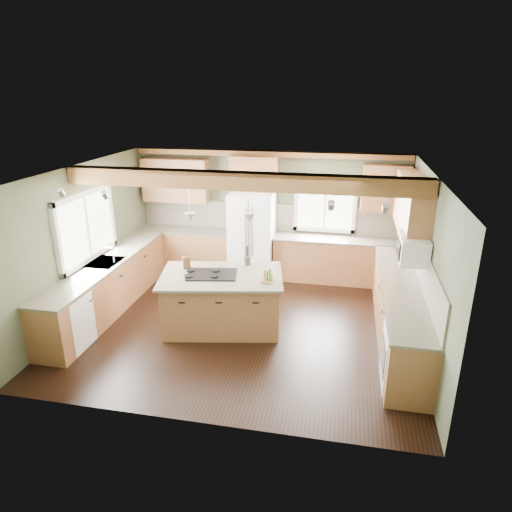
# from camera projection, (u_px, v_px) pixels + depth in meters

# --- Properties ---
(floor) EXTENTS (5.60, 5.60, 0.00)m
(floor) POSITION_uv_depth(u_px,v_px,m) (244.00, 323.00, 7.77)
(floor) COLOR black
(floor) RESTS_ON ground
(ceiling) EXTENTS (5.60, 5.60, 0.00)m
(ceiling) POSITION_uv_depth(u_px,v_px,m) (243.00, 171.00, 6.87)
(ceiling) COLOR silver
(ceiling) RESTS_ON wall_back
(wall_back) EXTENTS (5.60, 0.00, 5.60)m
(wall_back) POSITION_uv_depth(u_px,v_px,m) (270.00, 213.00, 9.62)
(wall_back) COLOR #434A35
(wall_back) RESTS_ON ground
(wall_left) EXTENTS (0.00, 5.00, 5.00)m
(wall_left) POSITION_uv_depth(u_px,v_px,m) (85.00, 241.00, 7.84)
(wall_left) COLOR #434A35
(wall_left) RESTS_ON ground
(wall_right) EXTENTS (0.00, 5.00, 5.00)m
(wall_right) POSITION_uv_depth(u_px,v_px,m) (426.00, 264.00, 6.80)
(wall_right) COLOR #434A35
(wall_right) RESTS_ON ground
(ceiling_beam) EXTENTS (5.55, 0.26, 0.26)m
(ceiling_beam) POSITION_uv_depth(u_px,v_px,m) (241.00, 181.00, 6.80)
(ceiling_beam) COLOR brown
(ceiling_beam) RESTS_ON ceiling
(soffit_trim) EXTENTS (5.55, 0.20, 0.10)m
(soffit_trim) POSITION_uv_depth(u_px,v_px,m) (269.00, 154.00, 9.10)
(soffit_trim) COLOR brown
(soffit_trim) RESTS_ON ceiling
(backsplash_back) EXTENTS (5.58, 0.03, 0.58)m
(backsplash_back) POSITION_uv_depth(u_px,v_px,m) (269.00, 217.00, 9.64)
(backsplash_back) COLOR brown
(backsplash_back) RESTS_ON wall_back
(backsplash_right) EXTENTS (0.03, 3.70, 0.58)m
(backsplash_right) POSITION_uv_depth(u_px,v_px,m) (424.00, 268.00, 6.88)
(backsplash_right) COLOR brown
(backsplash_right) RESTS_ON wall_right
(base_cab_back_left) EXTENTS (2.02, 0.60, 0.88)m
(base_cab_back_left) POSITION_uv_depth(u_px,v_px,m) (186.00, 250.00, 9.97)
(base_cab_back_left) COLOR brown
(base_cab_back_left) RESTS_ON floor
(counter_back_left) EXTENTS (2.06, 0.64, 0.04)m
(counter_back_left) POSITION_uv_depth(u_px,v_px,m) (185.00, 230.00, 9.82)
(counter_back_left) COLOR #453E32
(counter_back_left) RESTS_ON base_cab_back_left
(base_cab_back_right) EXTENTS (2.62, 0.60, 0.88)m
(base_cab_back_right) POSITION_uv_depth(u_px,v_px,m) (338.00, 261.00, 9.37)
(base_cab_back_right) COLOR brown
(base_cab_back_right) RESTS_ON floor
(counter_back_right) EXTENTS (2.66, 0.64, 0.04)m
(counter_back_right) POSITION_uv_depth(u_px,v_px,m) (340.00, 239.00, 9.21)
(counter_back_right) COLOR #453E32
(counter_back_right) RESTS_ON base_cab_back_right
(base_cab_left) EXTENTS (0.60, 3.70, 0.88)m
(base_cab_left) POSITION_uv_depth(u_px,v_px,m) (108.00, 287.00, 8.13)
(base_cab_left) COLOR brown
(base_cab_left) RESTS_ON floor
(counter_left) EXTENTS (0.64, 3.74, 0.04)m
(counter_left) POSITION_uv_depth(u_px,v_px,m) (105.00, 263.00, 7.97)
(counter_left) COLOR #453E32
(counter_left) RESTS_ON base_cab_left
(base_cab_right) EXTENTS (0.60, 3.70, 0.88)m
(base_cab_right) POSITION_uv_depth(u_px,v_px,m) (399.00, 312.00, 7.20)
(base_cab_right) COLOR brown
(base_cab_right) RESTS_ON floor
(counter_right) EXTENTS (0.64, 3.74, 0.04)m
(counter_right) POSITION_uv_depth(u_px,v_px,m) (402.00, 286.00, 7.04)
(counter_right) COLOR #453E32
(counter_right) RESTS_ON base_cab_right
(upper_cab_back_left) EXTENTS (1.40, 0.35, 0.90)m
(upper_cab_back_left) POSITION_uv_depth(u_px,v_px,m) (176.00, 180.00, 9.60)
(upper_cab_back_left) COLOR brown
(upper_cab_back_left) RESTS_ON wall_back
(upper_cab_over_fridge) EXTENTS (0.96, 0.35, 0.70)m
(upper_cab_over_fridge) POSITION_uv_depth(u_px,v_px,m) (254.00, 173.00, 9.22)
(upper_cab_over_fridge) COLOR brown
(upper_cab_over_fridge) RESTS_ON wall_back
(upper_cab_right) EXTENTS (0.35, 2.20, 0.90)m
(upper_cab_right) POSITION_uv_depth(u_px,v_px,m) (412.00, 207.00, 7.44)
(upper_cab_right) COLOR brown
(upper_cab_right) RESTS_ON wall_right
(upper_cab_back_corner) EXTENTS (0.90, 0.35, 0.90)m
(upper_cab_back_corner) POSITION_uv_depth(u_px,v_px,m) (386.00, 188.00, 8.81)
(upper_cab_back_corner) COLOR brown
(upper_cab_back_corner) RESTS_ON wall_back
(window_left) EXTENTS (0.04, 1.60, 1.05)m
(window_left) POSITION_uv_depth(u_px,v_px,m) (86.00, 226.00, 7.80)
(window_left) COLOR white
(window_left) RESTS_ON wall_left
(window_back) EXTENTS (1.10, 0.04, 1.00)m
(window_back) POSITION_uv_depth(u_px,v_px,m) (325.00, 204.00, 9.31)
(window_back) COLOR white
(window_back) RESTS_ON wall_back
(sink) EXTENTS (0.50, 0.65, 0.03)m
(sink) POSITION_uv_depth(u_px,v_px,m) (105.00, 263.00, 7.97)
(sink) COLOR #262628
(sink) RESTS_ON counter_left
(faucet) EXTENTS (0.02, 0.02, 0.28)m
(faucet) POSITION_uv_depth(u_px,v_px,m) (114.00, 256.00, 7.88)
(faucet) COLOR #B2B2B7
(faucet) RESTS_ON sink
(dishwasher) EXTENTS (0.60, 0.60, 0.84)m
(dishwasher) POSITION_uv_depth(u_px,v_px,m) (66.00, 322.00, 6.93)
(dishwasher) COLOR white
(dishwasher) RESTS_ON floor
(oven) EXTENTS (0.60, 0.72, 0.84)m
(oven) POSITION_uv_depth(u_px,v_px,m) (407.00, 358.00, 6.01)
(oven) COLOR white
(oven) RESTS_ON floor
(microwave) EXTENTS (0.40, 0.70, 0.38)m
(microwave) POSITION_uv_depth(u_px,v_px,m) (413.00, 249.00, 6.71)
(microwave) COLOR white
(microwave) RESTS_ON wall_right
(pendant_left) EXTENTS (0.18, 0.18, 0.16)m
(pendant_left) POSITION_uv_depth(u_px,v_px,m) (190.00, 218.00, 7.07)
(pendant_left) COLOR #B2B2B7
(pendant_left) RESTS_ON ceiling
(pendant_right) EXTENTS (0.18, 0.18, 0.16)m
(pendant_right) POSITION_uv_depth(u_px,v_px,m) (249.00, 218.00, 7.06)
(pendant_right) COLOR #B2B2B7
(pendant_right) RESTS_ON ceiling
(refrigerator) EXTENTS (0.90, 0.74, 1.80)m
(refrigerator) POSITION_uv_depth(u_px,v_px,m) (252.00, 235.00, 9.47)
(refrigerator) COLOR white
(refrigerator) RESTS_ON floor
(island) EXTENTS (2.02, 1.45, 0.88)m
(island) POSITION_uv_depth(u_px,v_px,m) (222.00, 302.00, 7.56)
(island) COLOR brown
(island) RESTS_ON floor
(island_top) EXTENTS (2.17, 1.60, 0.04)m
(island_top) POSITION_uv_depth(u_px,v_px,m) (221.00, 276.00, 7.41)
(island_top) COLOR #453E32
(island_top) RESTS_ON island
(cooktop) EXTENTS (0.89, 0.67, 0.02)m
(cooktop) POSITION_uv_depth(u_px,v_px,m) (212.00, 274.00, 7.40)
(cooktop) COLOR black
(cooktop) RESTS_ON island_top
(knife_block) EXTENTS (0.15, 0.14, 0.21)m
(knife_block) POSITION_uv_depth(u_px,v_px,m) (187.00, 262.00, 7.65)
(knife_block) COLOR brown
(knife_block) RESTS_ON island_top
(utensil_crock) EXTENTS (0.13, 0.13, 0.15)m
(utensil_crock) POSITION_uv_depth(u_px,v_px,m) (247.00, 260.00, 7.81)
(utensil_crock) COLOR #3F3532
(utensil_crock) RESTS_ON island_top
(bottle_tray) EXTENTS (0.30, 0.30, 0.21)m
(bottle_tray) POSITION_uv_depth(u_px,v_px,m) (267.00, 275.00, 7.11)
(bottle_tray) COLOR brown
(bottle_tray) RESTS_ON island_top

